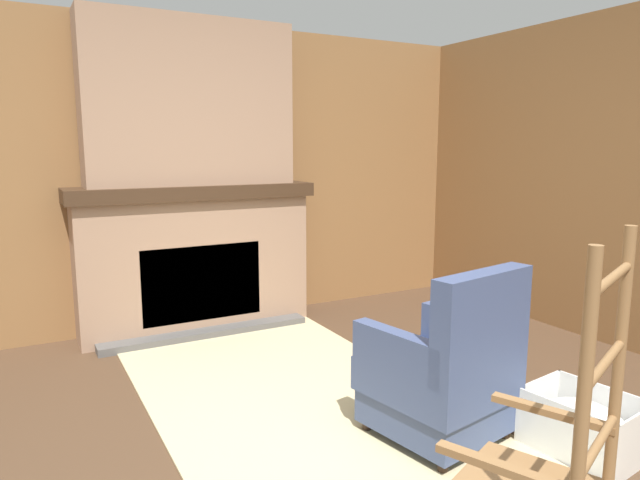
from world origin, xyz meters
The scene contains 11 objects.
ground_plane centered at (0.00, 0.00, 0.00)m, with size 14.00×14.00×0.00m, color #4C3523.
wood_panel_wall_left centered at (-2.72, 0.00, 1.27)m, with size 0.06×5.98×2.53m.
fireplace_hearth centered at (-2.49, 0.00, 0.60)m, with size 0.59×1.97×1.21m.
chimney_breast centered at (-2.50, 0.00, 1.86)m, with size 0.33×1.65×1.30m.
area_rug centered at (-0.60, 0.11, 0.01)m, with size 3.61×1.64×0.01m.
armchair centered at (-0.08, 0.59, 0.35)m, with size 0.75×0.74×0.94m.
firewood_stack centered at (-0.88, 1.50, 0.07)m, with size 0.50×0.52×0.13m.
laundry_basket centered at (0.36, 1.13, 0.15)m, with size 0.57×0.46×0.30m.
oil_lamp_vase centered at (-2.54, -0.72, 1.32)m, with size 0.10×0.10×0.31m.
storage_case centered at (-2.54, 0.22, 1.27)m, with size 0.16×0.26×0.13m.
decorative_plate_on_mantel centered at (-2.56, -0.13, 1.34)m, with size 0.07×0.26×0.25m.
Camera 1 is at (2.07, -1.30, 1.52)m, focal length 32.00 mm.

